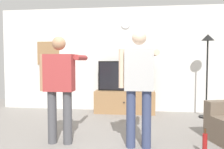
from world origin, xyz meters
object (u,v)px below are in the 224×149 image
(floor_lamp, at_px, (207,58))
(framed_picture, at_px, (48,53))
(wall_clock, at_px, (126,24))
(person_standing_nearer_couch, at_px, (139,82))
(tv_stand, at_px, (125,102))
(television, at_px, (125,76))
(person_standing_nearer_lamp, at_px, (60,83))
(beverage_bottle, at_px, (205,144))

(floor_lamp, bearing_deg, framed_picture, 172.39)
(wall_clock, distance_m, person_standing_nearer_couch, 2.89)
(tv_stand, xyz_separation_m, framed_picture, (-2.10, 0.30, 1.24))
(television, xyz_separation_m, person_standing_nearer_couch, (0.37, -2.33, 0.07))
(person_standing_nearer_lamp, relative_size, person_standing_nearer_couch, 0.96)
(wall_clock, relative_size, beverage_bottle, 0.68)
(tv_stand, bearing_deg, floor_lamp, -7.19)
(tv_stand, relative_size, person_standing_nearer_lamp, 0.89)
(tv_stand, relative_size, floor_lamp, 0.78)
(wall_clock, bearing_deg, person_standing_nearer_couch, -81.72)
(television, height_order, framed_picture, framed_picture)
(framed_picture, relative_size, person_standing_nearer_lamp, 0.37)
(beverage_bottle, bearing_deg, person_standing_nearer_couch, 170.76)
(beverage_bottle, bearing_deg, framed_picture, 141.31)
(wall_clock, bearing_deg, floor_lamp, -15.58)
(wall_clock, xyz_separation_m, framed_picture, (-2.10, 0.00, -0.75))
(framed_picture, bearing_deg, tv_stand, -7.99)
(tv_stand, distance_m, framed_picture, 2.46)
(floor_lamp, height_order, person_standing_nearer_lamp, floor_lamp)
(wall_clock, height_order, person_standing_nearer_lamp, wall_clock)
(framed_picture, distance_m, person_standing_nearer_lamp, 2.89)
(person_standing_nearer_lamp, bearing_deg, beverage_bottle, -4.49)
(tv_stand, bearing_deg, person_standing_nearer_couch, -80.68)
(television, bearing_deg, tv_stand, -90.00)
(wall_clock, distance_m, framed_picture, 2.23)
(framed_picture, xyz_separation_m, person_standing_nearer_couch, (2.48, -2.57, -0.52))
(person_standing_nearer_lamp, bearing_deg, framed_picture, 115.92)
(floor_lamp, xyz_separation_m, person_standing_nearer_lamp, (-2.76, -2.02, -0.41))
(television, bearing_deg, framed_picture, 173.26)
(framed_picture, bearing_deg, television, -6.74)
(tv_stand, height_order, television, television)
(wall_clock, height_order, beverage_bottle, wall_clock)
(person_standing_nearer_lamp, bearing_deg, person_standing_nearer_couch, -0.90)
(tv_stand, xyz_separation_m, person_standing_nearer_lamp, (-0.86, -2.26, 0.68))
(floor_lamp, bearing_deg, television, 171.44)
(television, relative_size, beverage_bottle, 3.70)
(tv_stand, xyz_separation_m, floor_lamp, (1.90, -0.24, 1.09))
(wall_clock, xyz_separation_m, floor_lamp, (1.90, -0.53, -0.90))
(framed_picture, relative_size, beverage_bottle, 1.72)
(television, relative_size, person_standing_nearer_couch, 0.77)
(person_standing_nearer_lamp, bearing_deg, tv_stand, 69.12)
(wall_clock, bearing_deg, framed_picture, 179.86)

